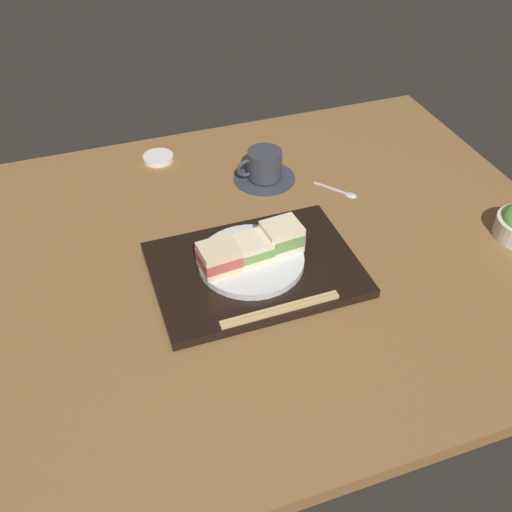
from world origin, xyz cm
name	(u,v)px	position (x,y,z in cm)	size (l,w,h in cm)	color
ground_plane	(226,263)	(0.00, 0.00, -1.50)	(140.00, 100.00, 3.00)	brown
serving_tray	(255,269)	(4.01, -6.02, 0.91)	(38.27, 27.40, 1.82)	black
sandwich_plate	(251,260)	(3.57, -5.05, 2.52)	(20.07, 20.07, 1.39)	silver
sandwich_near	(219,257)	(-2.82, -5.87, 5.74)	(7.60, 6.92, 5.05)	beige
sandwich_middle	(251,249)	(3.57, -5.05, 5.37)	(7.85, 6.59, 4.31)	beige
sandwich_far	(282,236)	(9.95, -4.23, 5.92)	(7.61, 6.59, 5.43)	beige
chopsticks_pair	(280,309)	(4.33, -18.46, 2.17)	(21.80, 1.85, 0.70)	tan
coffee_cup	(264,167)	(16.42, 23.36, 3.14)	(14.18, 14.18, 7.24)	#333842
small_sauce_dish	(158,158)	(-4.86, 39.45, 0.61)	(7.30, 7.30, 1.22)	silver
teaspoon	(344,192)	(31.48, 12.06, 0.35)	(7.62, 9.16, 0.80)	silver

